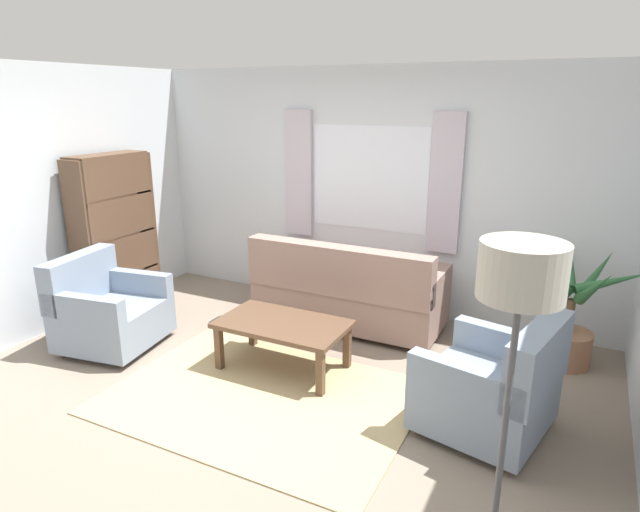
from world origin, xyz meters
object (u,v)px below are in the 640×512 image
Objects in this scene: standing_lamp at (519,304)px; armchair_left at (107,311)px; coffee_table at (283,328)px; potted_plant at (569,318)px; bookshelf at (120,233)px; armchair_right at (495,387)px; couch at (347,293)px.

armchair_left is at bearing 163.73° from standing_lamp.
standing_lamp is at bearing -35.65° from coffee_table.
armchair_left reaches higher than coffee_table.
potted_plant is 4.53m from bookshelf.
armchair_right reaches higher than coffee_table.
coffee_table is 2.68m from standing_lamp.
standing_lamp reaches higher than couch.
standing_lamp reaches higher than coffee_table.
standing_lamp reaches higher than armchair_left.
couch is 1.91× the size of armchair_right.
armchair_right is (3.49, 0.20, 0.00)m from armchair_left.
potted_plant is (2.06, 0.12, 0.07)m from couch.
standing_lamp is at bearing -114.94° from armchair_left.
couch is 1.08m from coffee_table.
standing_lamp is at bearing -94.21° from potted_plant.
potted_plant reaches higher than armchair_left.
couch is at bearing -113.97° from armchair_right.
armchair_right is 4.11m from bookshelf.
coffee_table is at bearing -82.33° from armchair_right.
standing_lamp is (-0.19, -2.62, 1.03)m from potted_plant.
coffee_table is 2.49m from potted_plant.
coffee_table is at bearing -151.25° from potted_plant.
potted_plant reaches higher than coffee_table.
armchair_right is 0.58× the size of standing_lamp.
armchair_left is 4.19m from potted_plant.
couch is 1.73× the size of coffee_table.
couch is 2.06m from potted_plant.
potted_plant is 0.68× the size of bookshelf.
standing_lamp is at bearing 126.73° from couch.
armchair_left is at bearing 36.13° from bookshelf.
coffee_table is 2.34m from bookshelf.
potted_plant reaches higher than armchair_right.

